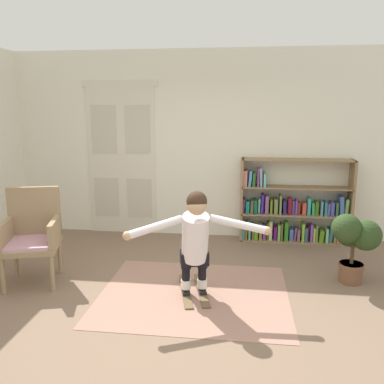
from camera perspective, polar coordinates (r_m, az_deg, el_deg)
ground_plane at (r=4.24m, az=-2.76°, el=-16.54°), size 7.20×7.20×0.00m
back_wall at (r=6.33m, az=1.17°, el=6.69°), size 6.00×0.10×2.90m
double_door at (r=6.55m, az=-9.94°, el=4.75°), size 1.22×0.05×2.45m
rug at (r=4.56m, az=0.28°, el=-14.30°), size 2.06×1.74×0.01m
bookshelf at (r=6.30m, az=13.98°, el=-2.48°), size 1.66×0.30×1.28m
wicker_chair at (r=5.05m, az=-21.83°, el=-5.51°), size 0.74×0.74×1.10m
potted_plant at (r=5.02m, az=22.08°, el=-6.05°), size 0.57×0.49×0.85m
skis_pair at (r=4.58m, az=0.24°, el=-13.92°), size 0.44×0.77×0.07m
person_skier at (r=4.19m, az=0.50°, el=-6.32°), size 1.45×0.70×1.14m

